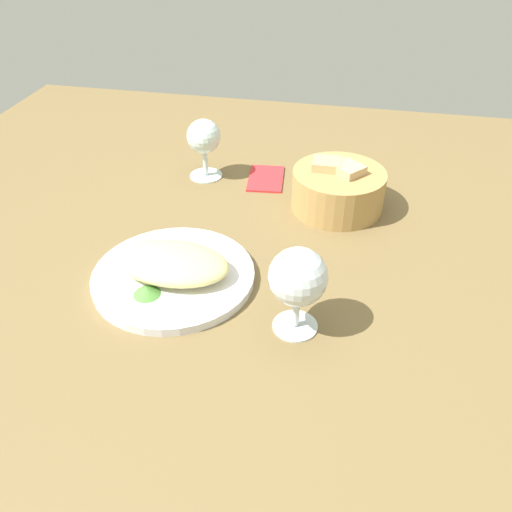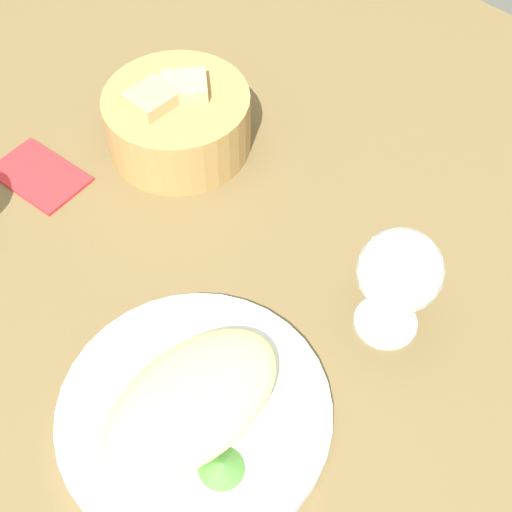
# 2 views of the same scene
# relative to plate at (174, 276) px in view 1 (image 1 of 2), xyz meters

# --- Properties ---
(ground_plane) EXTENTS (1.40, 1.40, 0.02)m
(ground_plane) POSITION_rel_plate_xyz_m (0.04, 0.09, -0.02)
(ground_plane) COLOR brown
(plate) EXTENTS (0.25, 0.25, 0.01)m
(plate) POSITION_rel_plate_xyz_m (0.00, 0.00, 0.00)
(plate) COLOR silver
(plate) RESTS_ON ground_plane
(omelette) EXTENTS (0.18, 0.12, 0.04)m
(omelette) POSITION_rel_plate_xyz_m (0.00, 0.00, 0.03)
(omelette) COLOR #E4D886
(omelette) RESTS_ON plate
(lettuce_garnish) EXTENTS (0.04, 0.04, 0.01)m
(lettuce_garnish) POSITION_rel_plate_xyz_m (-0.02, -0.06, 0.01)
(lettuce_garnish) COLOR #4C8A38
(lettuce_garnish) RESTS_ON plate
(bread_basket) EXTENTS (0.17, 0.17, 0.09)m
(bread_basket) POSITION_rel_plate_xyz_m (0.23, 0.27, 0.03)
(bread_basket) COLOR #B0884C
(bread_basket) RESTS_ON ground_plane
(wine_glass_near) EXTENTS (0.08, 0.08, 0.13)m
(wine_glass_near) POSITION_rel_plate_xyz_m (0.20, -0.07, 0.08)
(wine_glass_near) COLOR silver
(wine_glass_near) RESTS_ON ground_plane
(wine_glass_far) EXTENTS (0.07, 0.07, 0.12)m
(wine_glass_far) POSITION_rel_plate_xyz_m (-0.04, 0.34, 0.07)
(wine_glass_far) COLOR silver
(wine_glass_far) RESTS_ON ground_plane
(folded_napkin) EXTENTS (0.08, 0.12, 0.01)m
(folded_napkin) POSITION_rel_plate_xyz_m (0.08, 0.35, -0.00)
(folded_napkin) COLOR red
(folded_napkin) RESTS_ON ground_plane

